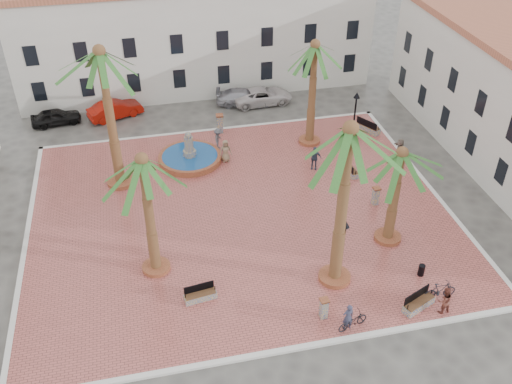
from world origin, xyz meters
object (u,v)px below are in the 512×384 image
Objects in this scene: bicycle_a at (353,321)px; car_black at (56,117)px; palm_s at (349,147)px; pedestrian_east at (400,149)px; bollard_n at (220,123)px; car_silver at (244,97)px; pedestrian_north at (218,139)px; fountain at (190,157)px; palm_nw at (102,67)px; car_red at (115,109)px; bench_e at (350,170)px; bicycle_b at (440,290)px; car_white at (262,96)px; pedestrian_fountain_b at (314,158)px; cyclist_a at (348,317)px; palm_e at (400,165)px; bench_s at (200,295)px; palm_ne at (315,56)px; lamppost_e at (355,110)px; cyclist_b at (444,300)px; lamppost_s at (344,240)px; litter_bin at (421,270)px; pedestrian_fountain_a at (226,151)px; bench_se at (418,303)px; bench_ne at (368,128)px; bollard_se at (324,308)px; palm_sw at (143,174)px.

car_black is (-15.64, 25.24, 0.06)m from bicycle_a.
palm_s is 15.65m from pedestrian_east.
bollard_n reaches higher than car_silver.
pedestrian_north is at bearing -102.36° from bollard_n.
palm_s reaches higher than fountain.
palm_nw is 2.23× the size of car_red.
car_silver is at bearing 18.01° from bench_e.
car_white is at bearing 8.68° from bicycle_b.
fountain reaches higher than pedestrian_fountain_b.
palm_s reaches higher than cyclist_a.
palm_e is (15.35, -9.37, -3.21)m from palm_nw.
bench_s reaches higher than bicycle_a.
bench_s is 22.17m from car_red.
palm_ne is 1.59× the size of car_white.
bench_e is 4.73m from lamppost_e.
bench_e is 1.08× the size of cyclist_b.
lamppost_s is 21.93m from car_silver.
pedestrian_fountain_b is at bearing 102.51° from litter_bin.
palm_ne reaches higher than pedestrian_fountain_a.
lamppost_s is (-3.84, -2.42, -2.57)m from palm_e.
bench_s is (-1.17, -13.67, -0.06)m from fountain.
pedestrian_north is at bearing 175.63° from palm_ne.
fountain reaches higher than bench_se.
palm_s is 5.58× the size of pedestrian_fountain_b.
bench_ne is 9.64m from car_white.
bollard_se is at bearing -104.67° from palm_ne.
palm_nw is 5.69× the size of bench_e.
cyclist_b reaches higher than car_white.
litter_bin is (1.22, 2.20, 0.06)m from bench_se.
palm_nw is 13.50m from car_black.
cyclist_a is (-4.75, -6.01, -4.38)m from palm_e.
car_white is (-3.18, 19.23, -4.64)m from palm_e.
palm_sw is 16.60m from bollard_n.
lamppost_s is at bearing 55.19° from bollard_se.
bollard_se is 0.78× the size of cyclist_b.
palm_sw reaches higher than lamppost_s.
car_silver reaches higher than car_black.
pedestrian_east is 14.45m from car_silver.
bollard_n is (-7.88, 7.62, 0.54)m from bench_e.
bench_s is 0.89× the size of bench_se.
bench_ne is (4.93, 0.58, -6.51)m from palm_ne.
car_black is 16.93m from car_white.
bicycle_b is at bearing -6.05° from pedestrian_east.
pedestrian_north reaches higher than car_white.
bollard_n reaches higher than bench_e.
palm_nw is 6.04× the size of cyclist_a.
bench_s is 0.35× the size of car_white.
cyclist_a is 0.99× the size of pedestrian_east.
bollard_n is (2.81, 3.57, 0.48)m from fountain.
car_silver is (10.67, 0.01, -0.05)m from car_red.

